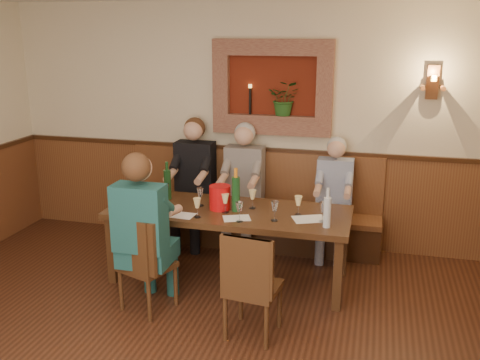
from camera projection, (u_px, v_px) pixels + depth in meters
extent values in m
cube|color=beige|center=(255.00, 126.00, 6.21)|extent=(6.00, 0.04, 2.80)
cube|color=brown|center=(254.00, 196.00, 6.43)|extent=(6.00, 0.04, 1.10)
cube|color=#381E0F|center=(255.00, 149.00, 6.27)|extent=(6.02, 0.06, 0.05)
cube|color=#631D0E|center=(273.00, 87.00, 6.03)|extent=(1.00, 0.02, 0.70)
cube|color=#93644A|center=(272.00, 47.00, 5.87)|extent=(1.36, 0.12, 0.18)
cube|color=#93644A|center=(271.00, 126.00, 6.11)|extent=(1.36, 0.12, 0.18)
cube|color=#93644A|center=(221.00, 86.00, 6.13)|extent=(0.18, 0.12, 0.70)
cube|color=#93644A|center=(325.00, 89.00, 5.84)|extent=(0.18, 0.12, 0.70)
cube|color=#93644A|center=(271.00, 117.00, 6.08)|extent=(1.00, 0.14, 0.04)
imported|color=#224E1B|center=(285.00, 98.00, 5.98)|extent=(0.35, 0.30, 0.39)
cylinder|color=black|center=(250.00, 101.00, 6.09)|extent=(0.03, 0.03, 0.30)
cylinder|color=#FFBF59|center=(250.00, 86.00, 6.04)|extent=(0.04, 0.04, 0.04)
cube|color=brown|center=(432.00, 82.00, 5.56)|extent=(0.12, 0.08, 0.35)
cylinder|color=brown|center=(422.00, 87.00, 5.53)|extent=(0.05, 0.18, 0.05)
cylinder|color=brown|center=(443.00, 88.00, 5.48)|extent=(0.05, 0.18, 0.05)
cylinder|color=#FFBF59|center=(434.00, 78.00, 5.42)|extent=(0.06, 0.06, 0.06)
cube|color=#3A2411|center=(229.00, 212.00, 5.33)|extent=(2.40, 0.90, 0.06)
cube|color=#3A2411|center=(112.00, 250.00, 5.35)|extent=(0.08, 0.08, 0.69)
cube|color=#3A2411|center=(338.00, 275.00, 4.81)|extent=(0.08, 0.08, 0.69)
cube|color=#3A2411|center=(143.00, 225.00, 6.04)|extent=(0.08, 0.08, 0.69)
cube|color=#3A2411|center=(343.00, 244.00, 5.50)|extent=(0.08, 0.08, 0.69)
cube|color=#381E0F|center=(250.00, 229.00, 6.32)|extent=(3.00, 0.40, 0.40)
cube|color=brown|center=(250.00, 212.00, 6.26)|extent=(3.00, 0.45, 0.06)
cube|color=brown|center=(254.00, 178.00, 6.34)|extent=(3.00, 0.06, 0.66)
cube|color=#3A2411|center=(149.00, 288.00, 4.89)|extent=(0.50, 0.50, 0.39)
cube|color=#3A2411|center=(147.00, 266.00, 4.83)|extent=(0.52, 0.52, 0.05)
cube|color=#3A2411|center=(131.00, 245.00, 4.61)|extent=(0.40, 0.18, 0.49)
cube|color=#3A2411|center=(253.00, 312.00, 4.47)|extent=(0.44, 0.44, 0.40)
cube|color=#3A2411|center=(253.00, 288.00, 4.41)|extent=(0.46, 0.46, 0.05)
cube|color=#3A2411|center=(245.00, 267.00, 4.17)|extent=(0.42, 0.09, 0.49)
cube|color=black|center=(192.00, 227.00, 6.32)|extent=(0.45, 0.47, 0.45)
cube|color=black|center=(195.00, 167.00, 6.30)|extent=(0.45, 0.24, 0.59)
sphere|color=#D8A384|center=(193.00, 131.00, 6.14)|extent=(0.23, 0.23, 0.23)
sphere|color=#4C2D19|center=(195.00, 128.00, 6.19)|extent=(0.25, 0.25, 0.25)
cube|color=#5E5756|center=(241.00, 231.00, 6.18)|extent=(0.44, 0.46, 0.45)
cube|color=#5E5756|center=(245.00, 171.00, 6.16)|extent=(0.44, 0.23, 0.58)
sphere|color=#D8A384|center=(244.00, 136.00, 6.01)|extent=(0.22, 0.22, 0.22)
sphere|color=#B2B2B2|center=(245.00, 133.00, 6.05)|extent=(0.24, 0.24, 0.24)
cube|color=navy|center=(331.00, 239.00, 5.95)|extent=(0.39, 0.41, 0.45)
cube|color=navy|center=(335.00, 181.00, 5.92)|extent=(0.39, 0.20, 0.51)
sphere|color=#D8A384|center=(336.00, 149.00, 5.79)|extent=(0.20, 0.20, 0.20)
sphere|color=#B2B2B2|center=(337.00, 146.00, 5.82)|extent=(0.21, 0.21, 0.21)
cube|color=#16364F|center=(152.00, 282.00, 4.95)|extent=(0.45, 0.47, 0.45)
cube|color=#16364F|center=(139.00, 218.00, 4.60)|extent=(0.45, 0.24, 0.59)
sphere|color=#D8A384|center=(139.00, 168.00, 4.52)|extent=(0.23, 0.23, 0.23)
sphere|color=#4C2D19|center=(136.00, 167.00, 4.46)|extent=(0.25, 0.25, 0.25)
cylinder|color=red|center=(220.00, 197.00, 5.31)|extent=(0.22, 0.22, 0.24)
cylinder|color=#19471E|center=(236.00, 194.00, 5.23)|extent=(0.10, 0.10, 0.35)
cylinder|color=orange|center=(236.00, 173.00, 5.17)|extent=(0.04, 0.04, 0.09)
cylinder|color=#19471E|center=(168.00, 185.00, 5.62)|extent=(0.10, 0.10, 0.31)
cylinder|color=#19471E|center=(167.00, 166.00, 5.56)|extent=(0.04, 0.04, 0.09)
cylinder|color=silver|center=(327.00, 212.00, 4.81)|extent=(0.08, 0.08, 0.28)
cylinder|color=silver|center=(328.00, 193.00, 4.76)|extent=(0.03, 0.03, 0.09)
cube|color=white|center=(135.00, 207.00, 5.39)|extent=(0.26, 0.19, 0.00)
cube|color=white|center=(237.00, 218.00, 5.07)|extent=(0.30, 0.26, 0.00)
cube|color=white|center=(309.00, 219.00, 5.05)|extent=(0.37, 0.32, 0.00)
cube|color=white|center=(181.00, 215.00, 5.16)|extent=(0.27, 0.20, 0.00)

